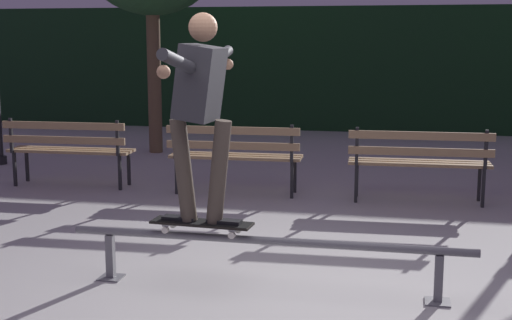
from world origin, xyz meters
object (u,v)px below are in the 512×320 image
Objects in this scene: park_bench_leftmost at (68,145)px; park_bench_right_center at (419,157)px; skateboarder at (200,100)px; grind_rail at (267,248)px; skateboard at (202,224)px; park_bench_left_center at (235,151)px.

park_bench_right_center is at bearing 0.00° from park_bench_leftmost.
grind_rail is at bearing 0.02° from skateboarder.
skateboard is 0.49× the size of park_bench_left_center.
park_bench_left_center is (-0.51, 3.12, -0.89)m from skateboarder.
park_bench_leftmost and park_bench_left_center have the same top height.
park_bench_leftmost is 1.00× the size of park_bench_right_center.
park_bench_right_center is (1.16, 3.12, 0.21)m from grind_rail.
grind_rail is 4.45m from park_bench_leftmost.
grind_rail is at bearing 0.00° from skateboard.
skateboard is 3.53m from park_bench_right_center.
skateboarder reaches higher than skateboard.
park_bench_leftmost is at bearing 130.58° from skateboarder.
grind_rail is 3.86× the size of skateboard.
skateboard is at bearing 176.04° from skateboarder.
skateboarder reaches higher than park_bench_right_center.
park_bench_leftmost reaches higher than grind_rail.
park_bench_leftmost is (-3.17, 3.12, 0.21)m from grind_rail.
skateboarder is 0.97× the size of park_bench_right_center.
grind_rail is 3.33m from park_bench_right_center.
grind_rail is 1.89× the size of park_bench_left_center.
park_bench_left_center reaches higher than grind_rail.
park_bench_left_center is (2.16, 0.00, 0.00)m from park_bench_leftmost.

